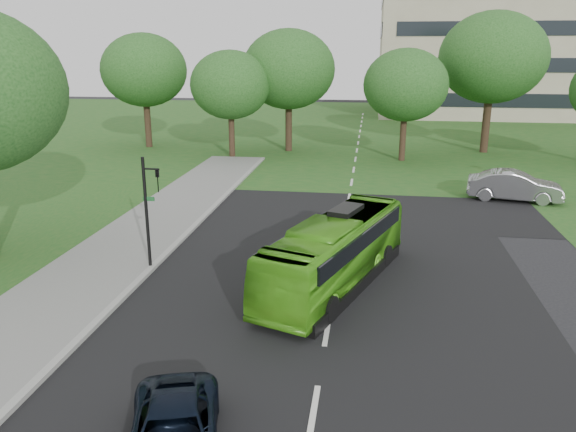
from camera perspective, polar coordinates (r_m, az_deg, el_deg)
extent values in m
plane|color=black|center=(19.22, 4.47, -8.73)|extent=(160.00, 160.00, 0.00)
cube|color=black|center=(38.26, 6.59, 4.09)|extent=(14.00, 120.00, 0.01)
cube|color=black|center=(32.42, 6.22, 1.84)|extent=(80.00, 12.00, 0.01)
cube|color=silver|center=(33.39, 6.29, 2.28)|extent=(0.15, 90.00, 0.01)
cube|color=gray|center=(16.88, -22.46, -13.57)|extent=(0.25, 60.00, 0.15)
cube|color=#1D551C|center=(62.90, 7.40, 8.94)|extent=(120.00, 60.00, 0.01)
cube|color=tan|center=(82.19, 24.38, 18.17)|extent=(40.00, 20.00, 25.00)
cube|color=black|center=(72.53, 26.55, 18.32)|extent=(36.80, 0.10, 23.00)
cube|color=black|center=(79.48, 9.52, 19.44)|extent=(0.10, 18.40, 23.00)
cylinder|color=black|center=(45.06, -5.73, 8.00)|extent=(0.47, 0.47, 3.11)
ellipsoid|color=#174517|center=(44.65, -5.88, 13.12)|extent=(6.18, 6.18, 5.25)
cylinder|color=black|center=(47.37, 0.07, 8.83)|extent=(0.55, 0.55, 3.66)
ellipsoid|color=#174517|center=(46.96, 0.07, 14.69)|extent=(7.52, 7.52, 6.40)
cylinder|color=black|center=(44.03, 11.57, 7.58)|extent=(0.48, 0.48, 3.16)
ellipsoid|color=#174517|center=(43.60, 11.88, 12.90)|extent=(6.28, 6.28, 5.34)
cylinder|color=black|center=(49.39, 19.45, 8.54)|extent=(0.63, 0.63, 4.21)
ellipsoid|color=#174517|center=(49.02, 20.08, 14.89)|extent=(8.46, 8.46, 7.19)
cylinder|color=black|center=(50.82, -14.04, 8.87)|extent=(0.55, 0.55, 3.66)
ellipsoid|color=#174517|center=(50.45, -14.42, 14.17)|extent=(7.19, 7.19, 6.11)
imported|color=#53B51E|center=(20.14, 4.82, -3.66)|extent=(5.03, 9.17, 2.50)
imported|color=#9D9DA2|center=(34.05, 22.03, 2.85)|extent=(5.31, 2.66, 1.67)
cylinder|color=black|center=(21.88, -14.17, 0.15)|extent=(0.12, 0.12, 4.41)
cylinder|color=black|center=(21.34, -13.73, 4.67)|extent=(0.62, 0.07, 0.07)
imported|color=black|center=(21.36, -13.10, 3.50)|extent=(0.19, 0.21, 0.88)
cube|color=#195926|center=(21.67, -13.96, 1.71)|extent=(0.44, 0.04, 0.16)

